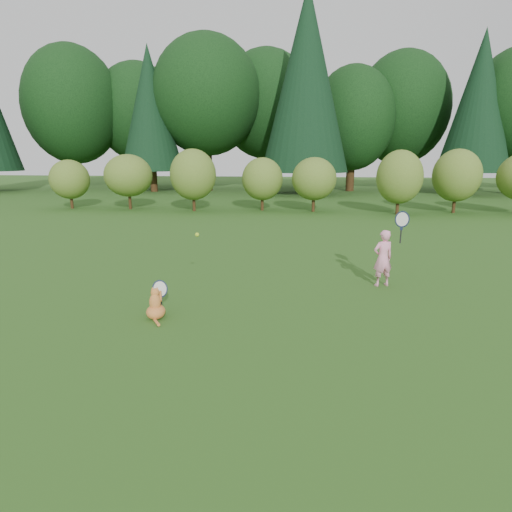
# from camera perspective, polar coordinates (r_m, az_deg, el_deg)

# --- Properties ---
(ground) EXTENTS (100.00, 100.00, 0.00)m
(ground) POSITION_cam_1_polar(r_m,az_deg,el_deg) (7.15, -2.44, -6.86)
(ground) COLOR #295317
(ground) RESTS_ON ground
(shrub_row) EXTENTS (28.00, 3.00, 2.80)m
(shrub_row) POSITION_cam_1_polar(r_m,az_deg,el_deg) (19.68, 4.12, 9.96)
(shrub_row) COLOR #506A21
(shrub_row) RESTS_ON ground
(woodland_backdrop) EXTENTS (48.00, 10.00, 15.00)m
(woodland_backdrop) POSITION_cam_1_polar(r_m,az_deg,el_deg) (30.08, 5.58, 22.64)
(woodland_backdrop) COLOR black
(woodland_backdrop) RESTS_ON ground
(child) EXTENTS (0.65, 0.44, 1.64)m
(child) POSITION_cam_1_polar(r_m,az_deg,el_deg) (8.52, 16.64, -0.12)
(child) COLOR #FF98BD
(child) RESTS_ON ground
(cat) EXTENTS (0.39, 0.72, 0.67)m
(cat) POSITION_cam_1_polar(r_m,az_deg,el_deg) (6.80, -13.25, -6.01)
(cat) COLOR #C27825
(cat) RESTS_ON ground
(tennis_ball) EXTENTS (0.07, 0.07, 0.07)m
(tennis_ball) POSITION_cam_1_polar(r_m,az_deg,el_deg) (7.85, -7.86, 2.84)
(tennis_ball) COLOR #A1DB19
(tennis_ball) RESTS_ON ground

